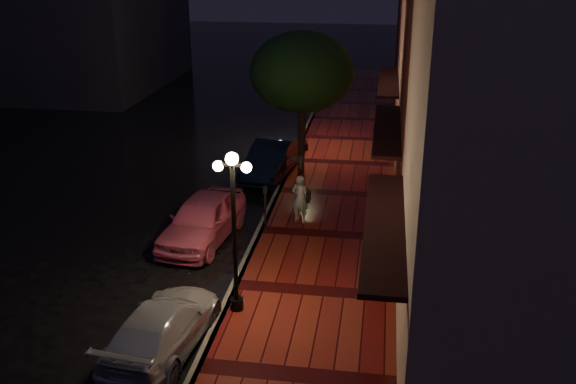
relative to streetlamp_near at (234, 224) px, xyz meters
The scene contains 15 objects.
ground 5.65m from the streetlamp_near, 94.00° to the left, with size 120.00×120.00×0.00m, color black.
sidewalk 5.91m from the streetlamp_near, 69.19° to the left, with size 4.50×60.00×0.15m, color #4B0E0D.
curb 5.61m from the streetlamp_near, 94.00° to the left, with size 0.25×60.00×0.15m, color #595451.
storefront_near 6.92m from the streetlamp_near, ahead, with size 5.00×8.00×8.50m, color gray.
storefront_mid 10.08m from the streetlamp_near, 46.47° to the left, with size 5.00×8.00×11.00m, color #511914.
storefront_far 16.52m from the streetlamp_near, 66.09° to the left, with size 5.00×8.00×9.00m, color #8C5951.
storefront_extra 25.98m from the streetlamp_near, 75.10° to the left, with size 5.00×12.00×10.00m, color #511914.
streetlamp_near is the anchor object (origin of this frame).
streetlamp_far 14.00m from the streetlamp_near, 90.00° to the left, with size 0.96×0.36×4.31m.
street_tree 11.12m from the streetlamp_near, 88.65° to the left, with size 4.16×4.16×5.80m.
pink_car 5.04m from the streetlamp_near, 116.34° to the left, with size 1.79×4.45×1.52m, color #DC5A7B.
navy_car 10.96m from the streetlamp_near, 95.04° to the left, with size 1.55×4.44×1.46m, color black.
silver_car 3.02m from the streetlamp_near, 127.28° to the right, with size 1.74×4.27×1.24m, color #AAA9B1.
woman_with_umbrella 5.99m from the streetlamp_near, 81.29° to the left, with size 0.98×1.00×2.36m.
parking_meter 5.44m from the streetlamp_near, 92.20° to the left, with size 0.17×0.15×1.49m.
Camera 1 is at (3.88, -19.23, 9.14)m, focal length 40.00 mm.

